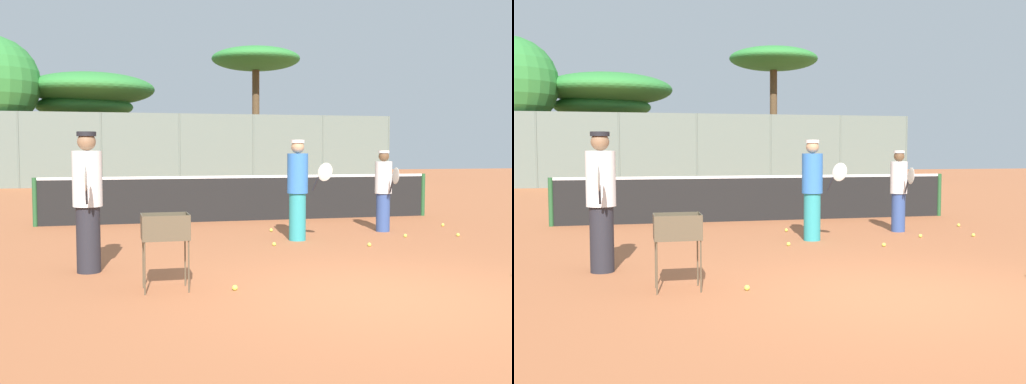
% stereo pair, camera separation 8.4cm
% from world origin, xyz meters
% --- Properties ---
extents(ground_plane, '(80.00, 80.00, 0.00)m').
position_xyz_m(ground_plane, '(0.00, 0.00, 0.00)').
color(ground_plane, '#B7663D').
extents(tennis_net, '(9.43, 0.10, 1.07)m').
position_xyz_m(tennis_net, '(0.00, 7.52, 0.56)').
color(tennis_net, '#26592D').
rests_on(tennis_net, ground_plane).
extents(back_fence, '(20.88, 0.08, 3.32)m').
position_xyz_m(back_fence, '(0.00, 21.26, 1.66)').
color(back_fence, slate).
rests_on(back_fence, ground_plane).
extents(tree_1, '(4.89, 4.89, 7.27)m').
position_xyz_m(tree_1, '(4.80, 26.28, 6.54)').
color(tree_1, brown).
rests_on(tree_1, ground_plane).
extents(tree_2, '(6.21, 6.21, 5.43)m').
position_xyz_m(tree_2, '(-3.96, 24.65, 4.62)').
color(tree_2, brown).
rests_on(tree_2, ground_plane).
extents(tree_3, '(4.78, 4.78, 4.41)m').
position_xyz_m(tree_3, '(-4.30, 25.24, 3.76)').
color(tree_3, brown).
rests_on(tree_3, ground_plane).
extents(player_white_outfit, '(0.73, 0.75, 1.86)m').
position_xyz_m(player_white_outfit, '(0.32, 4.30, 0.96)').
color(player_white_outfit, teal).
rests_on(player_white_outfit, ground_plane).
extents(player_red_cap, '(0.40, 0.97, 1.93)m').
position_xyz_m(player_red_cap, '(-3.34, 2.21, 1.00)').
color(player_red_cap, '#26262D').
rests_on(player_red_cap, ground_plane).
extents(player_yellow_shirt, '(0.34, 0.90, 1.66)m').
position_xyz_m(player_yellow_shirt, '(2.39, 5.04, 0.86)').
color(player_yellow_shirt, '#334C8C').
rests_on(player_yellow_shirt, ground_plane).
extents(ball_cart, '(0.56, 0.41, 0.92)m').
position_xyz_m(ball_cart, '(-2.41, 0.91, 0.69)').
color(ball_cart, brown).
rests_on(ball_cart, ground_plane).
extents(tennis_ball_1, '(0.07, 0.07, 0.07)m').
position_xyz_m(tennis_ball_1, '(-1.60, 0.70, 0.03)').
color(tennis_ball_1, '#D1E54C').
rests_on(tennis_ball_1, ground_plane).
extents(tennis_ball_2, '(0.07, 0.07, 0.07)m').
position_xyz_m(tennis_ball_2, '(4.02, 5.49, 0.03)').
color(tennis_ball_2, '#D1E54C').
rests_on(tennis_ball_2, ground_plane).
extents(tennis_ball_3, '(0.07, 0.07, 0.07)m').
position_xyz_m(tennis_ball_3, '(3.49, 4.05, 0.03)').
color(tennis_ball_3, '#D1E54C').
rests_on(tennis_ball_3, ground_plane).
extents(tennis_ball_4, '(0.07, 0.07, 0.07)m').
position_xyz_m(tennis_ball_4, '(1.32, 3.34, 0.03)').
color(tennis_ball_4, '#D1E54C').
rests_on(tennis_ball_4, ground_plane).
extents(tennis_ball_5, '(0.07, 0.07, 0.07)m').
position_xyz_m(tennis_ball_5, '(0.14, 5.55, 0.03)').
color(tennis_ball_5, '#D1E54C').
rests_on(tennis_ball_5, ground_plane).
extents(tennis_ball_6, '(0.07, 0.07, 0.07)m').
position_xyz_m(tennis_ball_6, '(2.44, 4.18, 0.03)').
color(tennis_ball_6, '#D1E54C').
rests_on(tennis_ball_6, ground_plane).
extents(tennis_ball_7, '(0.07, 0.07, 0.07)m').
position_xyz_m(tennis_ball_7, '(-0.28, 3.78, 0.03)').
color(tennis_ball_7, '#D1E54C').
rests_on(tennis_ball_7, ground_plane).
extents(parked_car, '(4.20, 1.70, 1.60)m').
position_xyz_m(parked_car, '(4.80, 24.75, 0.66)').
color(parked_car, '#B2B7BC').
rests_on(parked_car, ground_plane).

